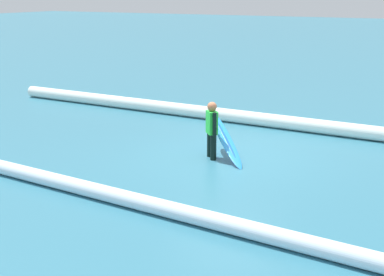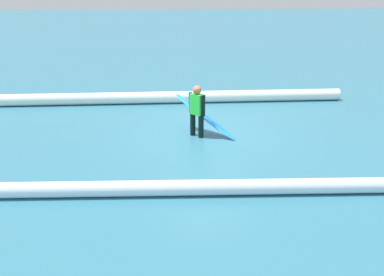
{
  "view_description": "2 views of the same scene",
  "coord_description": "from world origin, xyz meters",
  "views": [
    {
      "loc": [
        -5.21,
        11.3,
        3.78
      ],
      "look_at": [
        0.15,
        1.54,
        0.78
      ],
      "focal_mm": 51.36,
      "sensor_mm": 36.0,
      "label": 1
    },
    {
      "loc": [
        1.42,
        10.95,
        3.65
      ],
      "look_at": [
        0.6,
        2.42,
        0.67
      ],
      "focal_mm": 40.45,
      "sensor_mm": 36.0,
      "label": 2
    }
  ],
  "objects": [
    {
      "name": "surfboard",
      "position": [
        0.04,
        0.15,
        0.46
      ],
      "size": [
        1.65,
        1.57,
        0.97
      ],
      "color": "#268CE5",
      "rests_on": "ground_plane"
    },
    {
      "name": "ground_plane",
      "position": [
        0.0,
        0.0,
        0.0
      ],
      "size": [
        138.64,
        138.64,
        0.0
      ],
      "primitive_type": "plane",
      "color": "teal"
    },
    {
      "name": "surfer",
      "position": [
        0.28,
        0.37,
        0.74
      ],
      "size": [
        0.38,
        0.48,
        1.33
      ],
      "rotation": [
        0.0,
        0.0,
        2.32
      ],
      "color": "black",
      "rests_on": "ground_plane"
    },
    {
      "name": "wave_crest_foreground",
      "position": [
        2.28,
        -3.16,
        0.19
      ],
      "size": [
        14.54,
        0.68,
        0.39
      ],
      "primitive_type": "cylinder",
      "rotation": [
        0.0,
        1.57,
        -0.02
      ],
      "color": "white",
      "rests_on": "ground_plane"
    },
    {
      "name": "wave_crest_midground",
      "position": [
        2.18,
        3.63,
        0.15
      ],
      "size": [
        24.58,
        1.88,
        0.29
      ],
      "primitive_type": "cylinder",
      "rotation": [
        0.0,
        1.57,
        -0.06
      ],
      "color": "white",
      "rests_on": "ground_plane"
    }
  ]
}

